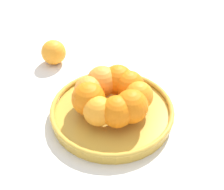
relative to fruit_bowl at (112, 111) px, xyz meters
name	(u,v)px	position (x,y,z in m)	size (l,w,h in m)	color
ground_plane	(112,116)	(0.00, 0.00, -0.02)	(4.00, 4.00, 0.00)	silver
fruit_bowl	(112,111)	(0.00, 0.00, 0.00)	(0.32, 0.32, 0.03)	gold
orange_pile	(112,95)	(0.00, 0.00, 0.06)	(0.20, 0.20, 0.08)	orange
stray_orange	(54,52)	(-0.30, -0.06, 0.02)	(0.08, 0.08, 0.08)	orange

